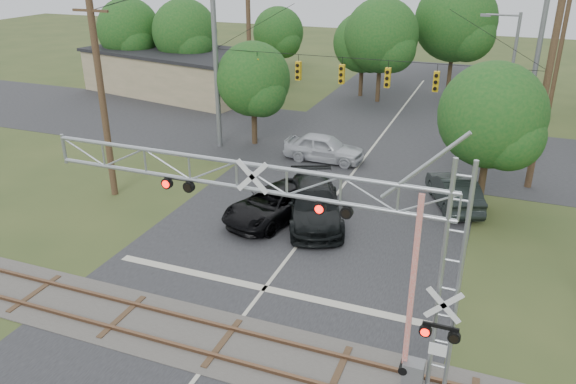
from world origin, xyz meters
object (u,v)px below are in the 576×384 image
at_px(sedan_silver, 324,148).
at_px(streetlight, 508,78).
at_px(crossing_gantry, 315,240).
at_px(pickup_black, 274,204).
at_px(car_dark, 314,204).
at_px(traffic_signal_span, 380,72).
at_px(commercial_building, 177,71).

height_order(sedan_silver, streetlight, streetlight).
distance_m(crossing_gantry, pickup_black, 11.71).
xyz_separation_m(car_dark, streetlight, (7.75, 13.34, 3.96)).
xyz_separation_m(crossing_gantry, streetlight, (4.35, 23.48, 0.09)).
bearing_deg(pickup_black, streetlight, 73.51).
bearing_deg(car_dark, traffic_signal_span, 60.30).
bearing_deg(commercial_building, streetlight, -2.85).
distance_m(pickup_black, commercial_building, 27.64).
distance_m(traffic_signal_span, sedan_silver, 5.78).
relative_size(crossing_gantry, streetlight, 1.45).
bearing_deg(sedan_silver, streetlight, -60.88).
bearing_deg(car_dark, commercial_building, 111.90).
bearing_deg(streetlight, car_dark, -120.14).
distance_m(traffic_signal_span, commercial_building, 24.57).
height_order(crossing_gantry, car_dark, crossing_gantry).
relative_size(traffic_signal_span, pickup_black, 3.47).
bearing_deg(commercial_building, traffic_signal_span, -18.67).
distance_m(pickup_black, car_dark, 1.95).
bearing_deg(commercial_building, car_dark, -34.18).
height_order(car_dark, commercial_building, commercial_building).
relative_size(traffic_signal_span, sedan_silver, 3.92).
bearing_deg(streetlight, commercial_building, 165.74).
distance_m(sedan_silver, streetlight, 11.86).
xyz_separation_m(traffic_signal_span, sedan_silver, (-3.15, -0.11, -4.85)).
bearing_deg(car_dark, streetlight, 37.35).
bearing_deg(traffic_signal_span, pickup_black, -108.58).
bearing_deg(traffic_signal_span, car_dark, -97.19).
bearing_deg(crossing_gantry, commercial_building, 127.44).
height_order(traffic_signal_span, sedan_silver, traffic_signal_span).
height_order(traffic_signal_span, commercial_building, traffic_signal_span).
bearing_deg(pickup_black, crossing_gantry, -42.92).
bearing_deg(traffic_signal_span, commercial_building, 149.92).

